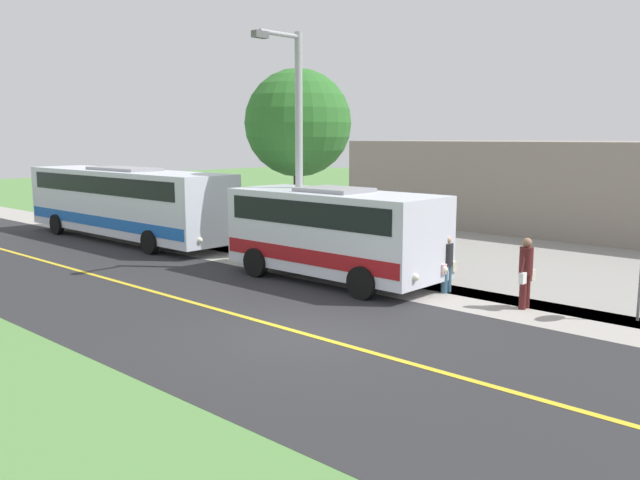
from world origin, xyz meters
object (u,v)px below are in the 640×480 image
(commercial_building, at_px, (599,185))
(street_light_pole, at_px, (296,141))
(pedestrian_with_bags, at_px, (526,271))
(transit_bus_rear, at_px, (125,200))
(shuttle_bus_front, at_px, (334,230))
(pedestrian_waiting, at_px, (447,262))
(tree_curbside, at_px, (298,124))

(commercial_building, bearing_deg, street_light_pole, -12.24)
(pedestrian_with_bags, distance_m, street_light_pole, 8.27)
(transit_bus_rear, distance_m, street_light_pole, 10.06)
(shuttle_bus_front, xyz_separation_m, pedestrian_waiting, (-0.94, 3.36, -0.69))
(shuttle_bus_front, relative_size, street_light_pole, 0.92)
(transit_bus_rear, height_order, tree_curbside, tree_curbside)
(street_light_pole, bearing_deg, tree_curbside, -136.58)
(transit_bus_rear, relative_size, tree_curbside, 1.77)
(street_light_pole, distance_m, tree_curbside, 3.54)
(street_light_pole, bearing_deg, shuttle_bus_front, 80.73)
(pedestrian_waiting, bearing_deg, shuttle_bus_front, -74.42)
(tree_curbside, bearing_deg, street_light_pole, 43.42)
(pedestrian_waiting, relative_size, tree_curbside, 0.24)
(street_light_pole, bearing_deg, commercial_building, 167.76)
(commercial_building, bearing_deg, tree_curbside, -23.14)
(street_light_pole, bearing_deg, transit_bus_rear, -88.19)
(pedestrian_waiting, distance_m, commercial_building, 16.03)
(transit_bus_rear, bearing_deg, street_light_pole, 91.81)
(transit_bus_rear, height_order, pedestrian_waiting, transit_bus_rear)
(pedestrian_with_bags, relative_size, street_light_pole, 0.24)
(shuttle_bus_front, height_order, pedestrian_waiting, shuttle_bus_front)
(pedestrian_with_bags, bearing_deg, transit_bus_rear, -87.45)
(tree_curbside, bearing_deg, pedestrian_waiting, 76.01)
(pedestrian_with_bags, bearing_deg, commercial_building, -165.90)
(transit_bus_rear, distance_m, pedestrian_waiting, 15.04)
(transit_bus_rear, bearing_deg, tree_curbside, 111.11)
(commercial_building, bearing_deg, transit_bus_rear, -38.38)
(street_light_pole, relative_size, commercial_building, 0.34)
(shuttle_bus_front, xyz_separation_m, transit_bus_rear, (0.00, -11.63, 0.13))
(shuttle_bus_front, xyz_separation_m, street_light_pole, (-0.31, -1.88, 2.61))
(tree_curbside, height_order, commercial_building, tree_curbside)
(street_light_pole, relative_size, tree_curbside, 1.11)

